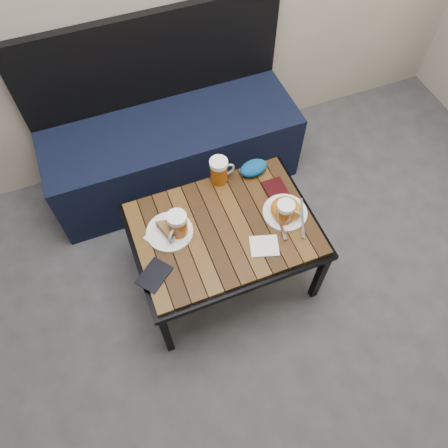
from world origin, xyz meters
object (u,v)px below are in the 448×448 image
object	(u,v)px
passport_burgundy	(276,190)
knit_pouch	(254,168)
cafe_table	(224,232)
passport_navy	(154,275)
bench	(171,144)
beer_mug_left	(178,225)
plate_bagel	(285,211)
beer_mug_centre	(219,171)
beer_mug_right	(285,213)
plate_pie	(169,230)

from	to	relation	value
passport_burgundy	knit_pouch	size ratio (longest dim) A/B	0.98
cafe_table	passport_navy	xyz separation A→B (m)	(-0.36, -0.12, 0.05)
bench	beer_mug_left	size ratio (longest dim) A/B	10.05
bench	passport_burgundy	world-z (taller)	bench
plate_bagel	knit_pouch	bearing A→B (deg)	97.91
bench	knit_pouch	bearing A→B (deg)	-60.61
beer_mug_left	knit_pouch	size ratio (longest dim) A/B	0.99
beer_mug_left	plate_bagel	size ratio (longest dim) A/B	0.53
bench	passport_navy	size ratio (longest dim) A/B	9.89
plate_bagel	knit_pouch	xyz separation A→B (m)	(-0.04, 0.28, 0.01)
beer_mug_left	beer_mug_centre	distance (m)	0.35
cafe_table	beer_mug_centre	bearing A→B (deg)	73.37
passport_burgundy	knit_pouch	distance (m)	0.16
passport_navy	passport_burgundy	distance (m)	0.70
beer_mug_centre	knit_pouch	size ratio (longest dim) A/B	0.98
beer_mug_right	passport_burgundy	bearing A→B (deg)	105.04
beer_mug_left	beer_mug_right	xyz separation A→B (m)	(0.47, -0.11, -0.01)
bench	beer_mug_right	xyz separation A→B (m)	(0.30, -0.81, 0.26)
beer_mug_centre	plate_pie	bearing A→B (deg)	-150.98
beer_mug_left	plate_bagel	world-z (taller)	beer_mug_left
cafe_table	passport_navy	distance (m)	0.38
cafe_table	plate_bagel	size ratio (longest dim) A/B	3.22
beer_mug_centre	plate_bagel	world-z (taller)	beer_mug_centre
passport_navy	plate_pie	bearing A→B (deg)	106.86
cafe_table	beer_mug_left	xyz separation A→B (m)	(-0.20, 0.04, 0.11)
passport_burgundy	cafe_table	bearing A→B (deg)	-161.55
beer_mug_centre	passport_burgundy	size ratio (longest dim) A/B	1.00
plate_pie	knit_pouch	bearing A→B (deg)	20.75
plate_bagel	passport_navy	size ratio (longest dim) A/B	1.84
cafe_table	plate_pie	bearing A→B (deg)	165.30
beer_mug_right	passport_navy	bearing A→B (deg)	-146.85
beer_mug_centre	passport_burgundy	world-z (taller)	beer_mug_centre
beer_mug_right	beer_mug_left	bearing A→B (deg)	-164.46
beer_mug_left	bench	bearing A→B (deg)	-147.43
cafe_table	passport_burgundy	xyz separation A→B (m)	(0.31, 0.10, 0.05)
bench	passport_navy	bearing A→B (deg)	-110.77
plate_bagel	passport_burgundy	bearing A→B (deg)	82.25
beer_mug_centre	beer_mug_right	size ratio (longest dim) A/B	1.10
beer_mug_right	plate_bagel	bearing A→B (deg)	85.10
beer_mug_centre	knit_pouch	xyz separation A→B (m)	(0.17, -0.01, -0.04)
bench	beer_mug_left	bearing A→B (deg)	-103.31
bench	plate_bagel	distance (m)	0.87
passport_navy	passport_burgundy	world-z (taller)	same
bench	passport_navy	distance (m)	0.94
beer_mug_right	knit_pouch	world-z (taller)	beer_mug_right
plate_pie	beer_mug_centre	bearing A→B (deg)	32.33
passport_navy	knit_pouch	world-z (taller)	knit_pouch
bench	beer_mug_centre	world-z (taller)	bench
bench	plate_bagel	bearing A→B (deg)	-67.61
beer_mug_right	passport_burgundy	distance (m)	0.18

